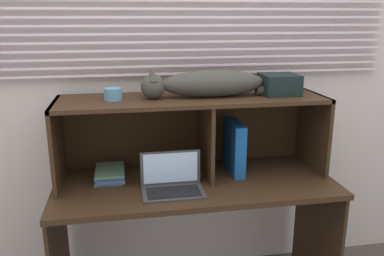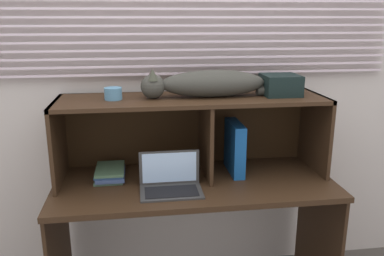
% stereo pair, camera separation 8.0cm
% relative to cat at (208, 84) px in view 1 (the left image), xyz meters
% --- Properties ---
extents(back_panel_with_blinds, '(4.40, 0.08, 2.50)m').
position_rel_cat_xyz_m(back_panel_with_blinds, '(-0.09, 0.26, -0.01)').
color(back_panel_with_blinds, beige).
rests_on(back_panel_with_blinds, ground).
extents(desk, '(1.52, 0.64, 0.75)m').
position_rel_cat_xyz_m(desk, '(-0.09, -0.10, -0.66)').
color(desk, '#322013').
rests_on(desk, ground).
extents(hutch_shelf_unit, '(1.47, 0.41, 0.45)m').
position_rel_cat_xyz_m(hutch_shelf_unit, '(-0.08, 0.04, -0.20)').
color(hutch_shelf_unit, '#322013').
rests_on(hutch_shelf_unit, desk).
extents(cat, '(0.90, 0.17, 0.16)m').
position_rel_cat_xyz_m(cat, '(0.00, 0.00, 0.00)').
color(cat, '#383833').
rests_on(cat, hutch_shelf_unit).
extents(laptop, '(0.32, 0.20, 0.19)m').
position_rel_cat_xyz_m(laptop, '(-0.23, -0.20, -0.48)').
color(laptop, '#363636').
rests_on(laptop, desk).
extents(binder_upright, '(0.06, 0.27, 0.29)m').
position_rel_cat_xyz_m(binder_upright, '(0.16, -0.00, -0.37)').
color(binder_upright, '#15509C').
rests_on(binder_upright, desk).
extents(book_stack, '(0.16, 0.24, 0.06)m').
position_rel_cat_xyz_m(book_stack, '(-0.55, -0.00, -0.49)').
color(book_stack, '#44634E').
rests_on(book_stack, desk).
extents(small_basket, '(0.09, 0.09, 0.06)m').
position_rel_cat_xyz_m(small_basket, '(-0.51, -0.00, -0.04)').
color(small_basket, teal).
rests_on(small_basket, hutch_shelf_unit).
extents(storage_box, '(0.20, 0.20, 0.11)m').
position_rel_cat_xyz_m(storage_box, '(0.41, -0.00, -0.01)').
color(storage_box, black).
rests_on(storage_box, hutch_shelf_unit).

